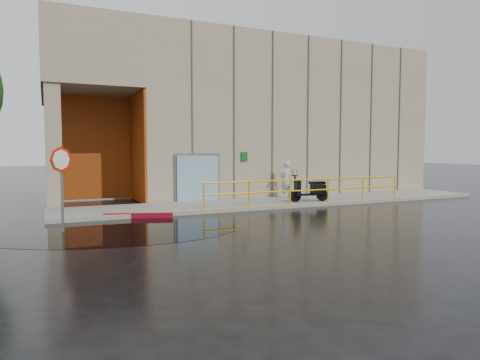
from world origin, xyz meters
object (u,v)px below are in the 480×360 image
Objects in this scene: red_curb at (138,216)px; stop_sign at (61,170)px; scooter at (309,183)px; person at (286,180)px.

stop_sign is at bearing -146.96° from red_curb.
scooter is at bearing -3.05° from stop_sign.
scooter is at bearing 4.49° from red_curb.
person is 1.65m from scooter.
person is 10.60m from stop_sign.
stop_sign reaches higher than red_curb.
person is 0.72× the size of red_curb.
stop_sign is at bearing 8.58° from person.
person is at bearing 16.94° from red_curb.
scooter reaches higher than red_curb.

